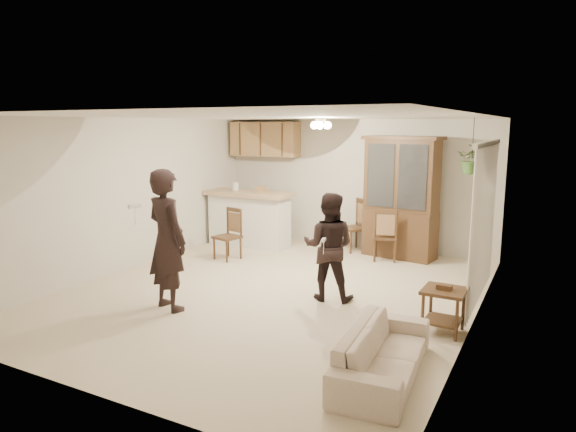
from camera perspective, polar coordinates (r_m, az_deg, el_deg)
The scene contains 23 objects.
floor at distance 7.51m, azimuth -1.76°, elevation -8.43°, with size 6.50×6.50×0.00m, color beige.
ceiling at distance 7.13m, azimuth -1.87°, elevation 11.00°, with size 5.50×6.50×0.02m, color white.
wall_back at distance 10.14m, azimuth 7.29°, elevation 3.56°, with size 5.50×0.02×2.50m, color beige.
wall_front at distance 4.73m, azimuth -21.69°, elevation -4.50°, with size 5.50×0.02×2.50m, color beige.
wall_left at distance 8.89m, azimuth -17.44°, elevation 2.27°, with size 0.02×6.50×2.50m, color beige.
wall_right at distance 6.35m, azimuth 20.34°, elevation -0.84°, with size 0.02×6.50×2.50m, color beige.
breakfast_bar at distance 10.27m, azimuth -4.31°, elevation -0.54°, with size 1.60×0.55×1.00m, color white.
bar_top at distance 10.18m, azimuth -4.35°, elevation 2.50°, with size 1.75×0.70×0.08m, color tan.
upper_cabinets at distance 10.74m, azimuth -2.59°, elevation 8.53°, with size 1.50×0.34×0.70m, color brown.
vertical_blinds at distance 7.26m, azimuth 20.91°, elevation -0.78°, with size 0.06×2.30×2.10m, color beige, non-canonical shape.
ceiling_fixture at distance 8.11m, azimuth 3.65°, elevation 10.16°, with size 0.36×0.36×0.20m, color #FFF0BF, non-canonical shape.
hanging_plant at distance 8.70m, azimuth 19.76°, elevation 5.96°, with size 0.43×0.37×0.48m, color #326327.
plant_cord at distance 8.69m, azimuth 19.88°, elevation 8.10°, with size 0.01×0.01×0.65m, color black.
sofa at distance 5.09m, azimuth 10.53°, elevation -13.42°, with size 1.87×0.73×0.73m, color beige.
adult at distance 6.80m, azimuth -13.28°, elevation -2.80°, with size 0.66×0.43×1.80m, color black.
child at distance 7.06m, azimuth 4.53°, elevation -3.96°, with size 0.66×0.51×1.35m, color black.
china_hutch at distance 9.47m, azimuth 12.44°, elevation 1.93°, with size 1.46×0.73×2.20m.
side_table at distance 6.30m, azimuth 16.87°, elevation -9.96°, with size 0.49×0.49×0.58m.
chair_bar at distance 9.29m, azimuth -6.75°, elevation -3.23°, with size 0.49×0.49×0.92m.
chair_hutch_left at distance 9.92m, azimuth 7.30°, elevation -2.26°, with size 0.61×0.61×0.99m.
chair_hutch_right at distance 9.33m, azimuth 10.68°, elevation -3.23°, with size 0.53×0.53×0.95m.
controller_adult at distance 6.49m, azimuth -16.68°, elevation 1.07°, with size 0.05×0.16×0.05m, color white.
controller_child at distance 6.68m, azimuth 3.98°, elevation -2.67°, with size 0.04×0.13×0.04m, color white.
Camera 1 is at (3.52, -6.20, 2.38)m, focal length 32.00 mm.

